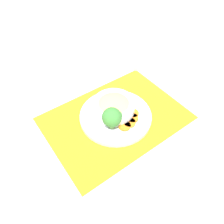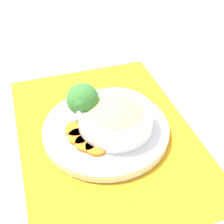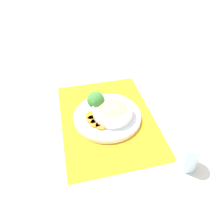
% 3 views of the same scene
% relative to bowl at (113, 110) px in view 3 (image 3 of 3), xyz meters
% --- Properties ---
extents(ground_plane, '(4.00, 4.00, 0.00)m').
position_rel_bowl_xyz_m(ground_plane, '(0.01, 0.02, -0.05)').
color(ground_plane, beige).
extents(placemat, '(0.52, 0.37, 0.00)m').
position_rel_bowl_xyz_m(placemat, '(0.01, 0.02, -0.05)').
color(placemat, orange).
rests_on(placemat, ground_plane).
extents(plate, '(0.27, 0.27, 0.02)m').
position_rel_bowl_xyz_m(plate, '(0.01, 0.02, -0.03)').
color(plate, silver).
rests_on(plate, placemat).
extents(bowl, '(0.16, 0.16, 0.06)m').
position_rel_bowl_xyz_m(bowl, '(0.00, 0.00, 0.00)').
color(bowl, white).
rests_on(bowl, plate).
extents(broccoli_floret, '(0.07, 0.07, 0.09)m').
position_rel_bowl_xyz_m(broccoli_floret, '(0.05, 0.06, 0.02)').
color(broccoli_floret, '#759E51').
rests_on(broccoli_floret, plate).
extents(carrot_slice_near, '(0.05, 0.05, 0.01)m').
position_rel_bowl_xyz_m(carrot_slice_near, '(0.01, 0.08, -0.02)').
color(carrot_slice_near, orange).
rests_on(carrot_slice_near, plate).
extents(carrot_slice_middle, '(0.05, 0.05, 0.01)m').
position_rel_bowl_xyz_m(carrot_slice_middle, '(-0.01, 0.08, -0.02)').
color(carrot_slice_middle, orange).
rests_on(carrot_slice_middle, plate).
extents(carrot_slice_far, '(0.05, 0.05, 0.01)m').
position_rel_bowl_xyz_m(carrot_slice_far, '(-0.03, 0.07, -0.02)').
color(carrot_slice_far, orange).
rests_on(carrot_slice_far, plate).
extents(carrot_slice_extra, '(0.05, 0.05, 0.01)m').
position_rel_bowl_xyz_m(carrot_slice_extra, '(-0.05, 0.05, -0.02)').
color(carrot_slice_extra, orange).
rests_on(carrot_slice_extra, plate).
extents(water_glass, '(0.07, 0.07, 0.11)m').
position_rel_bowl_xyz_m(water_glass, '(-0.27, -0.19, -0.00)').
color(water_glass, silver).
rests_on(water_glass, ground_plane).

